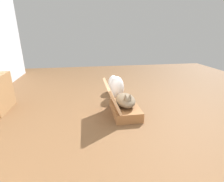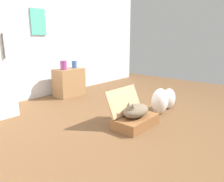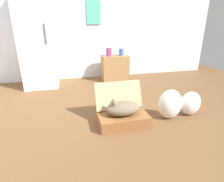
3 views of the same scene
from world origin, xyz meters
name	(u,v)px [view 1 (image 1 of 3)]	position (x,y,z in m)	size (l,w,h in m)	color
ground_plane	(118,120)	(0.00, 0.00, 0.00)	(7.68, 7.68, 0.00)	brown
suitcase_base	(125,110)	(0.17, -0.14, 0.07)	(0.63, 0.38, 0.14)	brown
suitcase_lid	(112,95)	(0.17, 0.07, 0.32)	(0.63, 0.38, 0.04)	tan
cat	(126,100)	(0.16, -0.14, 0.23)	(0.52, 0.28, 0.23)	brown
plastic_bag_white	(117,87)	(0.83, -0.14, 0.21)	(0.33, 0.24, 0.41)	white
plastic_bag_clear	(113,84)	(1.17, -0.12, 0.17)	(0.30, 0.21, 0.35)	white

